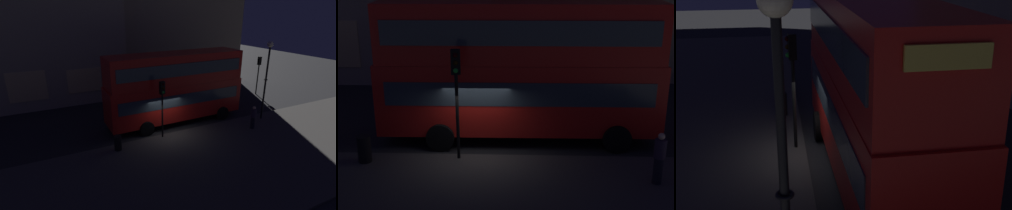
# 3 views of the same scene
# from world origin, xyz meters

# --- Properties ---
(ground_plane) EXTENTS (80.00, 80.00, 0.00)m
(ground_plane) POSITION_xyz_m (0.00, 0.00, 0.00)
(ground_plane) COLOR #232326
(double_decker_bus) EXTENTS (11.01, 2.96, 5.52)m
(double_decker_bus) POSITION_xyz_m (1.57, 1.46, 3.09)
(double_decker_bus) COLOR red
(double_decker_bus) RESTS_ON ground
(traffic_light_near_kerb) EXTENTS (0.34, 0.38, 4.00)m
(traffic_light_near_kerb) POSITION_xyz_m (-0.59, -0.77, 3.00)
(traffic_light_near_kerb) COLOR black
(traffic_light_near_kerb) RESTS_ON sidewalk_slab
(pedestrian) EXTENTS (0.37, 0.37, 1.75)m
(pedestrian) POSITION_xyz_m (6.07, -2.43, 1.01)
(pedestrian) COLOR black
(pedestrian) RESTS_ON sidewalk_slab
(litter_bin) EXTENTS (0.48, 0.48, 0.97)m
(litter_bin) POSITION_xyz_m (-3.89, -1.16, 0.61)
(litter_bin) COLOR black
(litter_bin) RESTS_ON sidewalk_slab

